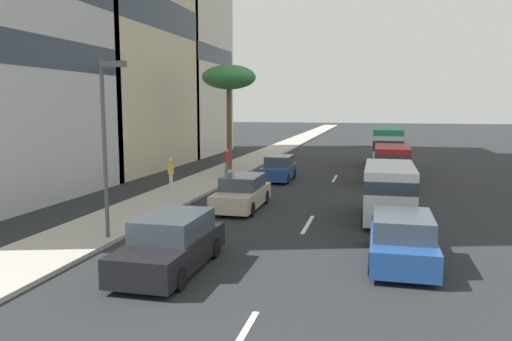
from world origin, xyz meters
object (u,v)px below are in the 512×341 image
at_px(van_sixth, 392,162).
at_px(palm_tree, 229,79).
at_px(car_seventh, 171,244).
at_px(pedestrian_mid_block, 226,160).
at_px(street_lamp, 107,128).
at_px(van_fifth, 389,189).
at_px(car_fourth, 402,240).
at_px(car_lead, 242,193).
at_px(minibus_second, 387,145).
at_px(car_third, 279,169).
at_px(pedestrian_near_lamp, 171,172).

height_order(van_sixth, palm_tree, palm_tree).
relative_size(car_seventh, pedestrian_mid_block, 2.67).
bearing_deg(palm_tree, van_sixth, -103.95).
relative_size(car_seventh, street_lamp, 0.76).
relative_size(van_fifth, car_seventh, 1.07).
relative_size(van_fifth, pedestrian_mid_block, 2.86).
distance_m(van_sixth, car_seventh, 20.14).
bearing_deg(car_fourth, street_lamp, 89.22).
height_order(palm_tree, street_lamp, palm_tree).
distance_m(car_lead, car_seventh, 9.10).
distance_m(minibus_second, van_fifth, 19.27).
relative_size(car_third, street_lamp, 0.66).
bearing_deg(minibus_second, car_lead, 159.42).
xyz_separation_m(car_third, van_fifth, (-9.91, -6.69, 0.59)).
relative_size(pedestrian_near_lamp, street_lamp, 0.28).
distance_m(minibus_second, palm_tree, 13.66).
xyz_separation_m(minibus_second, car_third, (-9.36, 6.92, -0.91)).
bearing_deg(street_lamp, car_fourth, -90.78).
bearing_deg(pedestrian_near_lamp, palm_tree, -112.96).
height_order(car_lead, van_fifth, van_fifth).
xyz_separation_m(palm_tree, street_lamp, (-19.44, -1.34, -2.67)).
relative_size(car_third, palm_tree, 0.54).
distance_m(car_fourth, street_lamp, 10.56).
xyz_separation_m(car_fourth, street_lamp, (0.14, 10.03, 3.31)).
height_order(van_sixth, pedestrian_mid_block, van_sixth).
xyz_separation_m(car_seventh, pedestrian_near_lamp, (12.73, 5.44, 0.33)).
bearing_deg(van_sixth, van_fifth, 178.07).
distance_m(car_lead, minibus_second, 19.71).
xyz_separation_m(car_third, street_lamp, (-15.81, 3.06, 3.30)).
relative_size(van_sixth, car_seventh, 1.04).
xyz_separation_m(pedestrian_near_lamp, pedestrian_mid_block, (6.21, -1.40, 0.04)).
distance_m(pedestrian_mid_block, palm_tree, 6.30).
xyz_separation_m(van_fifth, street_lamp, (-5.90, 9.75, 2.71)).
distance_m(pedestrian_near_lamp, pedestrian_mid_block, 6.36).
bearing_deg(street_lamp, pedestrian_mid_block, 2.42).
xyz_separation_m(car_third, palm_tree, (3.64, 4.40, 5.97)).
bearing_deg(minibus_second, palm_tree, 116.80).
bearing_deg(van_sixth, pedestrian_near_lamp, 117.06).
xyz_separation_m(car_lead, car_seventh, (-9.10, -0.28, 0.03)).
bearing_deg(street_lamp, pedestrian_near_lamp, 11.45).
bearing_deg(street_lamp, palm_tree, 3.94).
bearing_deg(palm_tree, car_lead, -160.91).
bearing_deg(car_third, street_lamp, -10.97).
bearing_deg(van_fifth, car_seventh, 142.22).
bearing_deg(car_lead, car_third, 179.99).
distance_m(car_third, palm_tree, 8.26).
bearing_deg(car_seventh, car_lead, -178.22).
relative_size(car_lead, pedestrian_mid_block, 2.66).
bearing_deg(van_sixth, car_lead, 144.45).
relative_size(car_fourth, palm_tree, 0.62).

